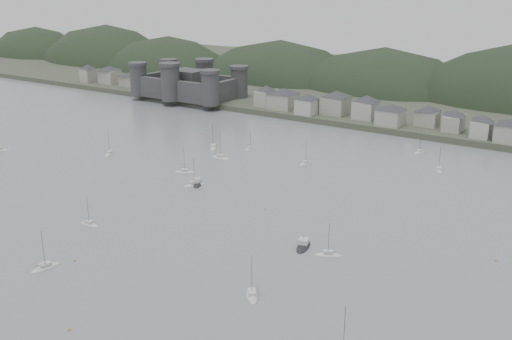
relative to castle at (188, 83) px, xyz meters
The scene contains 9 objects.
ground 216.45m from the castle, 56.28° to the right, with size 900.00×900.00×0.00m, color slate.
far_shore_land 166.61m from the castle, 43.83° to the left, with size 900.00×250.00×3.00m, color #383D2D.
forested_ridge 155.26m from the castle, 35.67° to the left, with size 851.55×103.94×102.57m.
castle is the anchor object (origin of this frame).
waterfront_town 170.64m from the castle, ahead, with size 451.48×28.46×12.92m.
moored_fleet 162.88m from the castle, 49.33° to the right, with size 261.57×176.53×12.88m.
motor_launch_near 211.16m from the castle, 41.20° to the right, with size 5.61×9.73×4.17m.
motor_launch_far 153.91m from the castle, 48.61° to the right, with size 7.15×8.98×4.05m.
mooring_buoys 182.75m from the castle, 50.40° to the right, with size 154.40×144.59×0.70m.
Camera 1 is at (108.30, -86.29, 69.77)m, focal length 40.42 mm.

